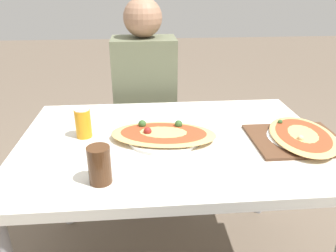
# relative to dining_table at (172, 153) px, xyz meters

# --- Properties ---
(dining_table) EXTENTS (1.28, 0.89, 0.73)m
(dining_table) POSITION_rel_dining_table_xyz_m (0.00, 0.00, 0.00)
(dining_table) COLOR silver
(dining_table) RESTS_ON ground_plane
(chair_far_seated) EXTENTS (0.40, 0.40, 0.92)m
(chair_far_seated) POSITION_rel_dining_table_xyz_m (-0.10, 0.78, -0.14)
(chair_far_seated) COLOR black
(chair_far_seated) RESTS_ON ground_plane
(person_seated) EXTENTS (0.37, 0.27, 1.26)m
(person_seated) POSITION_rel_dining_table_xyz_m (-0.10, 0.66, 0.08)
(person_seated) COLOR #2D2D38
(person_seated) RESTS_ON ground_plane
(pizza_main) EXTENTS (0.47, 0.31, 0.06)m
(pizza_main) POSITION_rel_dining_table_xyz_m (-0.04, 0.00, 0.09)
(pizza_main) COLOR white
(pizza_main) RESTS_ON dining_table
(soda_can) EXTENTS (0.07, 0.07, 0.12)m
(soda_can) POSITION_rel_dining_table_xyz_m (-0.37, 0.05, 0.13)
(soda_can) COLOR orange
(soda_can) RESTS_ON dining_table
(drink_glass) EXTENTS (0.08, 0.08, 0.13)m
(drink_glass) POSITION_rel_dining_table_xyz_m (-0.27, -0.30, 0.13)
(drink_glass) COLOR #4C2D19
(drink_glass) RESTS_ON dining_table
(serving_tray) EXTENTS (0.37, 0.31, 0.01)m
(serving_tray) POSITION_rel_dining_table_xyz_m (0.51, -0.06, 0.07)
(serving_tray) COLOR brown
(serving_tray) RESTS_ON dining_table
(pizza_second) EXTENTS (0.32, 0.43, 0.05)m
(pizza_second) POSITION_rel_dining_table_xyz_m (0.54, -0.06, 0.09)
(pizza_second) COLOR white
(pizza_second) RESTS_ON dining_table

